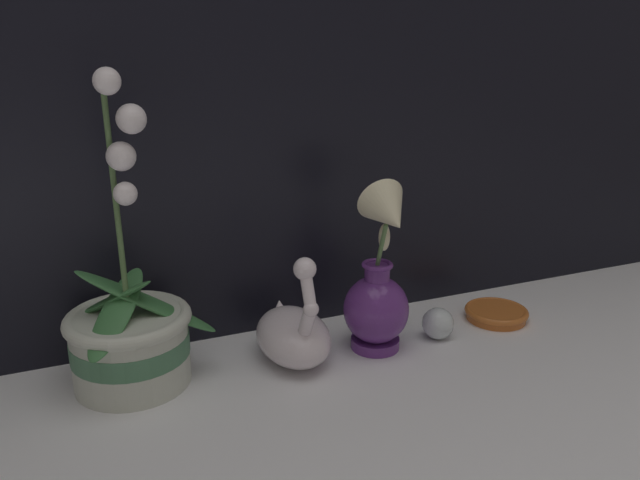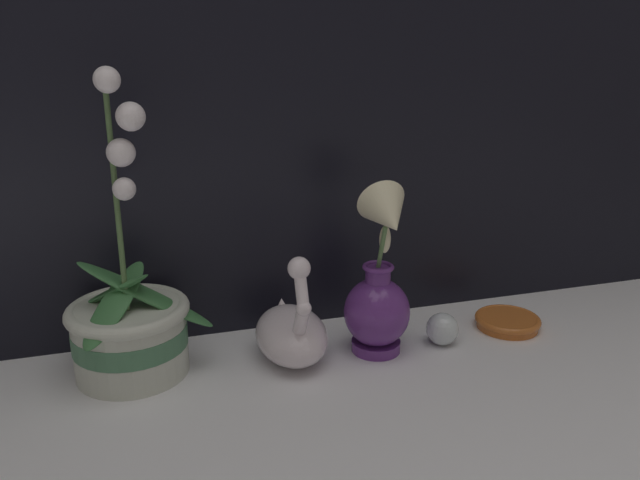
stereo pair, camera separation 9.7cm
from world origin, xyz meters
TOP-DOWN VIEW (x-y plane):
  - ground_plane at (0.00, 0.00)m, footprint 2.80×2.80m
  - orchid_potted_plant at (-0.31, 0.12)m, footprint 0.22×0.20m
  - swan_figurine at (-0.07, 0.10)m, footprint 0.11×0.18m
  - blue_vase at (0.07, 0.08)m, footprint 0.11×0.14m
  - glass_sphere at (0.19, 0.07)m, footprint 0.05×0.05m
  - amber_dish at (0.33, 0.10)m, footprint 0.11×0.11m

SIDE VIEW (x-z plane):
  - ground_plane at x=0.00m, z-range 0.00..0.00m
  - amber_dish at x=0.33m, z-range 0.00..0.02m
  - glass_sphere at x=0.19m, z-range 0.00..0.05m
  - swan_figurine at x=-0.07m, z-range -0.05..0.14m
  - orchid_potted_plant at x=-0.31m, z-range -0.15..0.31m
  - blue_vase at x=0.07m, z-range -0.04..0.25m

